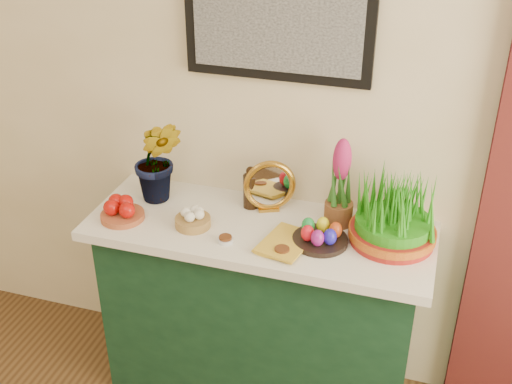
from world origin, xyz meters
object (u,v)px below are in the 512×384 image
Objects in this scene: sideboard at (259,314)px; wheatgrass_sabzeh at (394,215)px; hyacinth_green at (157,147)px; mirror at (270,186)px; book at (266,236)px.

wheatgrass_sabzeh is at bearing 4.29° from sideboard.
hyacinth_green reaches higher than wheatgrass_sabzeh.
hyacinth_green is at bearing 177.94° from wheatgrass_sabzeh.
hyacinth_green is 1.00m from wheatgrass_sabzeh.
mirror is at bearing 169.17° from wheatgrass_sabzeh.
wheatgrass_sabzeh reaches higher than mirror.
sideboard is 0.79m from wheatgrass_sabzeh.
mirror is at bearing 116.38° from book.
mirror is at bearing 89.76° from sideboard.
book is 0.50m from wheatgrass_sabzeh.
wheatgrass_sabzeh is at bearing -11.25° from hyacinth_green.
wheatgrass_sabzeh is (0.99, -0.04, -0.13)m from hyacinth_green.
mirror reaches higher than book.
hyacinth_green is 1.49× the size of wheatgrass_sabzeh.
mirror is (0.00, 0.14, 0.57)m from sideboard.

